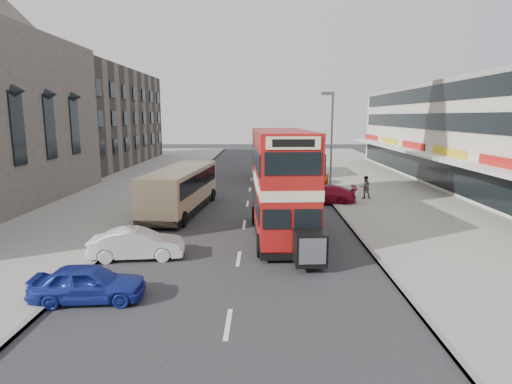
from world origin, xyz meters
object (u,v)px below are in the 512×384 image
(car_right_b, at_px, (302,177))
(cyclist, at_px, (306,183))
(street_lamp, at_px, (331,135))
(pedestrian_near, at_px, (365,187))
(coach, at_px, (181,188))
(bus_second, at_px, (272,155))
(car_left_near, at_px, (88,283))
(car_right_a, at_px, (323,194))
(car_right_c, at_px, (294,167))
(car_left_front, at_px, (137,244))
(bus_main, at_px, (282,184))

(car_right_b, xyz_separation_m, cyclist, (-0.04, -4.07, 0.08))
(street_lamp, xyz_separation_m, pedestrian_near, (2.27, -2.60, -3.77))
(coach, bearing_deg, car_right_b, 57.52)
(bus_second, distance_m, car_left_near, 30.22)
(cyclist, bearing_deg, bus_second, 103.15)
(coach, relative_size, car_right_a, 2.22)
(car_right_c, relative_size, pedestrian_near, 2.14)
(car_right_a, xyz_separation_m, cyclist, (-0.76, 4.75, 0.09))
(street_lamp, relative_size, car_left_near, 2.14)
(car_right_a, relative_size, car_right_b, 0.95)
(street_lamp, height_order, car_right_b, street_lamp)
(street_lamp, distance_m, car_right_b, 6.68)
(car_right_b, distance_m, car_right_c, 7.79)
(street_lamp, bearing_deg, car_left_near, -119.23)
(car_right_a, bearing_deg, street_lamp, 172.75)
(street_lamp, xyz_separation_m, car_left_near, (-11.41, -20.40, -4.14))
(car_right_b, bearing_deg, car_left_front, -17.71)
(bus_second, xyz_separation_m, car_right_a, (3.38, -12.79, -1.74))
(bus_second, height_order, car_right_a, bus_second)
(street_lamp, xyz_separation_m, car_right_b, (-1.76, 4.98, -4.10))
(bus_main, relative_size, car_left_front, 2.40)
(coach, distance_m, car_left_front, 9.48)
(bus_main, bearing_deg, car_left_front, 24.16)
(bus_second, distance_m, car_right_c, 4.94)
(coach, distance_m, car_right_b, 14.70)
(coach, relative_size, pedestrian_near, 5.97)
(car_right_a, relative_size, car_right_c, 1.25)
(car_right_a, height_order, car_right_b, car_right_b)
(car_right_b, relative_size, cyclist, 2.19)
(car_right_b, height_order, cyclist, cyclist)
(bus_main, height_order, car_right_c, bus_main)
(street_lamp, height_order, bus_second, street_lamp)
(bus_main, distance_m, car_right_a, 9.62)
(bus_main, bearing_deg, cyclist, -104.65)
(car_left_near, xyz_separation_m, car_right_c, (9.56, 33.17, -0.02))
(bus_main, bearing_deg, car_right_a, -114.90)
(coach, distance_m, cyclist, 11.74)
(pedestrian_near, bearing_deg, cyclist, -42.30)
(car_left_near, relative_size, pedestrian_near, 2.20)
(coach, distance_m, car_left_near, 13.88)
(car_left_front, relative_size, pedestrian_near, 2.37)
(street_lamp, bearing_deg, car_right_b, 109.43)
(car_right_c, bearing_deg, car_right_b, -3.39)
(bus_main, relative_size, coach, 0.95)
(car_left_front, bearing_deg, street_lamp, -40.98)
(street_lamp, relative_size, car_right_c, 2.20)
(car_right_a, bearing_deg, cyclist, -163.07)
(car_right_c, bearing_deg, cyclist, -3.85)
(car_left_front, distance_m, car_right_b, 22.93)
(street_lamp, relative_size, bus_main, 0.83)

